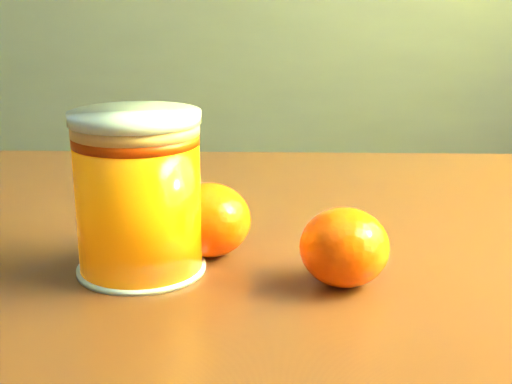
{
  "coord_description": "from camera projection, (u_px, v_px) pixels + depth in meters",
  "views": [
    {
      "loc": [
        0.91,
        -0.5,
        0.88
      ],
      "look_at": [
        0.89,
        -0.03,
        0.74
      ],
      "focal_mm": 50.0,
      "sensor_mm": 36.0,
      "label": 1
    }
  ],
  "objects": [
    {
      "name": "table",
      "position": [
        274.0,
        351.0,
        0.56
      ],
      "size": [
        0.93,
        0.66,
        0.69
      ],
      "rotation": [
        0.0,
        0.0,
        0.02
      ],
      "color": "#582A16",
      "rests_on": "ground"
    },
    {
      "name": "juice_glass",
      "position": [
        138.0,
        194.0,
        0.48
      ],
      "size": [
        0.09,
        0.09,
        0.11
      ],
      "rotation": [
        0.0,
        0.0,
        -0.35
      ],
      "color": "orange",
      "rests_on": "table"
    },
    {
      "name": "orange_front",
      "position": [
        344.0,
        247.0,
        0.47
      ],
      "size": [
        0.06,
        0.06,
        0.05
      ],
      "primitive_type": "ellipsoid",
      "rotation": [
        0.0,
        0.0,
        0.08
      ],
      "color": "#FF4805",
      "rests_on": "table"
    },
    {
      "name": "orange_back",
      "position": [
        209.0,
        220.0,
        0.52
      ],
      "size": [
        0.07,
        0.07,
        0.05
      ],
      "primitive_type": "ellipsoid",
      "rotation": [
        0.0,
        0.0,
        -0.25
      ],
      "color": "#FF4805",
      "rests_on": "table"
    }
  ]
}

